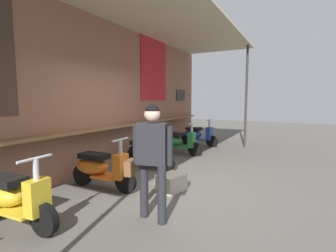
{
  "coord_description": "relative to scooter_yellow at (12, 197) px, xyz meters",
  "views": [
    {
      "loc": [
        -4.23,
        -2.17,
        1.65
      ],
      "look_at": [
        1.65,
        0.95,
        0.94
      ],
      "focal_mm": 26.65,
      "sensor_mm": 36.0,
      "label": 1
    }
  ],
  "objects": [
    {
      "name": "market_stall_facade",
      "position": [
        2.44,
        0.74,
        1.65
      ],
      "size": [
        11.11,
        2.76,
        3.65
      ],
      "color": "#8C5B44",
      "rests_on": "ground_plane"
    },
    {
      "name": "scooter_black",
      "position": [
        3.2,
        0.0,
        0.0
      ],
      "size": [
        0.47,
        1.4,
        0.97
      ],
      "rotation": [
        0.0,
        0.0,
        -1.62
      ],
      "color": "black",
      "rests_on": "ground_plane"
    },
    {
      "name": "shopper_with_handbag",
      "position": [
        1.0,
        -1.51,
        0.57
      ],
      "size": [
        0.39,
        0.64,
        1.59
      ],
      "rotation": [
        0.0,
        0.0,
        3.41
      ],
      "color": "#232328",
      "rests_on": "ground_plane"
    },
    {
      "name": "scooter_orange",
      "position": [
        1.6,
        0.0,
        0.0
      ],
      "size": [
        0.48,
        1.4,
        0.97
      ],
      "rotation": [
        0.0,
        0.0,
        -1.52
      ],
      "color": "orange",
      "rests_on": "ground_plane"
    },
    {
      "name": "merchandise_crate",
      "position": [
        2.1,
        -1.25,
        -0.24
      ],
      "size": [
        0.56,
        0.49,
        0.3
      ],
      "primitive_type": "cube",
      "rotation": [
        0.0,
        0.0,
        -0.27
      ],
      "color": "#B2A899",
      "rests_on": "ground_plane"
    },
    {
      "name": "ground_plane",
      "position": [
        2.43,
        -1.08,
        -0.39
      ],
      "size": [
        31.11,
        31.11,
        0.0
      ],
      "primitive_type": "plane",
      "color": "#56544F"
    },
    {
      "name": "scooter_green",
      "position": [
        4.91,
        0.0,
        0.0
      ],
      "size": [
        0.46,
        1.4,
        0.97
      ],
      "rotation": [
        0.0,
        0.0,
        -1.57
      ],
      "color": "#237533",
      "rests_on": "ground_plane"
    },
    {
      "name": "scooter_blue",
      "position": [
        6.55,
        -0.0,
        0.0
      ],
      "size": [
        0.49,
        1.4,
        0.97
      ],
      "rotation": [
        0.0,
        0.0,
        -1.64
      ],
      "color": "#233D9E",
      "rests_on": "ground_plane"
    },
    {
      "name": "scooter_yellow",
      "position": [
        0.0,
        0.0,
        0.0
      ],
      "size": [
        0.49,
        1.4,
        0.97
      ],
      "rotation": [
        0.0,
        0.0,
        -1.51
      ],
      "color": "gold",
      "rests_on": "ground_plane"
    }
  ]
}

